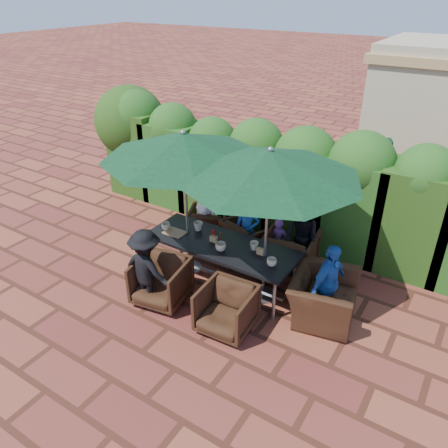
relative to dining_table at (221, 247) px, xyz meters
The scene contains 29 objects.
ground 0.71m from the dining_table, 103.18° to the right, with size 80.00×80.00×0.00m, color brown.
dining_table is the anchor object (origin of this frame).
umbrella_left 1.68m from the dining_table, behind, with size 2.53×2.53×2.46m.
umbrella_right 1.71m from the dining_table, ahead, with size 2.60×2.60×2.46m.
chair_far_left 1.44m from the dining_table, 132.26° to the left, with size 0.72×0.67×0.74m, color black.
chair_far_mid 0.97m from the dining_table, 90.55° to the left, with size 0.78×0.73×0.80m, color black.
chair_far_right 1.22m from the dining_table, 47.38° to the left, with size 0.82×0.77×0.84m, color black.
chair_near_left 1.07m from the dining_table, 120.77° to the right, with size 0.76×0.71×0.78m, color black.
chair_near_right 1.14m from the dining_table, 53.33° to the right, with size 0.73×0.68×0.75m, color black.
chair_end_right 1.71m from the dining_table, ahead, with size 1.04×0.67×0.90m, color black.
adult_far_left 1.33m from the dining_table, 134.17° to the left, with size 0.57×0.34×1.15m, color white.
adult_far_mid 0.86m from the dining_table, 90.81° to the left, with size 0.42×0.34×1.17m, color #215DB3.
adult_far_right 1.35m from the dining_table, 45.77° to the left, with size 0.64×0.39×1.33m, color black.
adult_near_left 1.23m from the dining_table, 121.58° to the right, with size 0.82×0.38×1.28m, color black.
adult_end_right 1.76m from the dining_table, ahead, with size 0.74×0.37×1.26m, color #215DB3.
child_left 1.22m from the dining_table, 107.65° to the left, with size 0.30×0.24×0.82m, color #C64684.
child_right 1.12m from the dining_table, 60.22° to the left, with size 0.32×0.26×0.89m, color #89479A.
pedestrian_a 4.08m from the dining_table, 70.33° to the left, with size 1.57×0.56×1.69m, color #25873F.
cup_a 1.03m from the dining_table, behind, with size 0.15×0.15×0.12m, color beige.
cup_b 0.59m from the dining_table, 164.44° to the left, with size 0.16×0.16×0.15m, color beige.
cup_c 0.25m from the dining_table, 59.21° to the right, with size 0.17×0.17×0.13m, color beige.
cup_d 0.55m from the dining_table, 13.73° to the left, with size 0.14×0.14×0.13m, color beige.
cup_e 0.97m from the dining_table, ahead, with size 0.15×0.15×0.12m, color beige.
ketchup_bottle 0.24m from the dining_table, 166.00° to the left, with size 0.04×0.04×0.17m, color #B20C0A.
sauce_bottle 0.17m from the dining_table, 129.76° to the left, with size 0.04×0.04×0.17m, color #4C230C.
serving_tray 0.83m from the dining_table, behind, with size 0.35×0.25×0.02m, color #A4794F.
number_block_left 0.18m from the dining_table, behind, with size 0.12×0.06×0.10m, color tan.
number_block_right 0.69m from the dining_table, ahead, with size 0.12×0.06×0.10m, color tan.
hedge_wall 2.20m from the dining_table, 95.98° to the left, with size 9.10×1.60×2.40m.
Camera 1 is at (3.24, -4.70, 4.35)m, focal length 35.00 mm.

